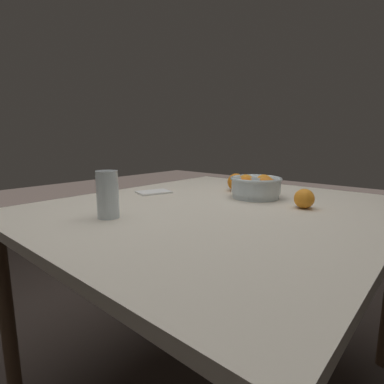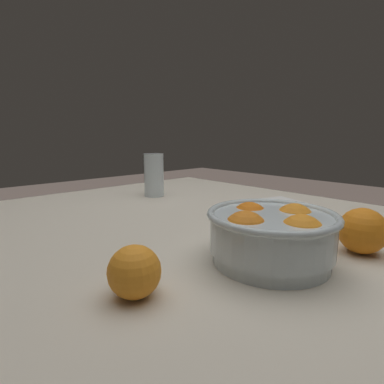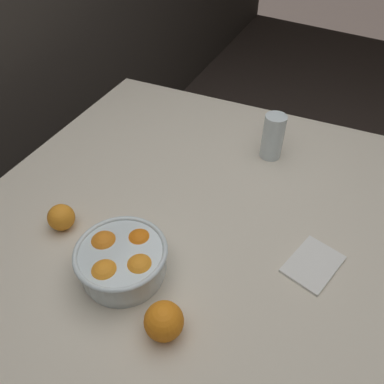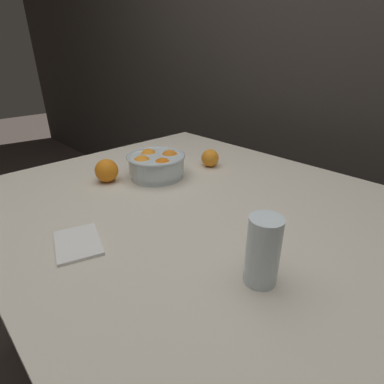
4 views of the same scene
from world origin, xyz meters
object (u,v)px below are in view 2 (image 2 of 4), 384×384
at_px(juice_glass, 154,177).
at_px(orange_loose_front, 134,272).
at_px(fruit_bowl, 271,233).
at_px(orange_loose_near_bowl, 362,231).

height_order(juice_glass, orange_loose_front, juice_glass).
bearing_deg(fruit_bowl, orange_loose_near_bowl, -120.17).
bearing_deg(orange_loose_front, juice_glass, -38.06).
xyz_separation_m(fruit_bowl, orange_loose_near_bowl, (-0.09, -0.15, -0.01)).
height_order(fruit_bowl, orange_loose_front, fruit_bowl).
bearing_deg(orange_loose_near_bowl, fruit_bowl, 59.83).
xyz_separation_m(fruit_bowl, orange_loose_front, (0.06, 0.23, -0.01)).
distance_m(juice_glass, orange_loose_front, 0.67).
bearing_deg(juice_glass, orange_loose_front, 141.94).
xyz_separation_m(fruit_bowl, juice_glass, (0.59, -0.19, 0.02)).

